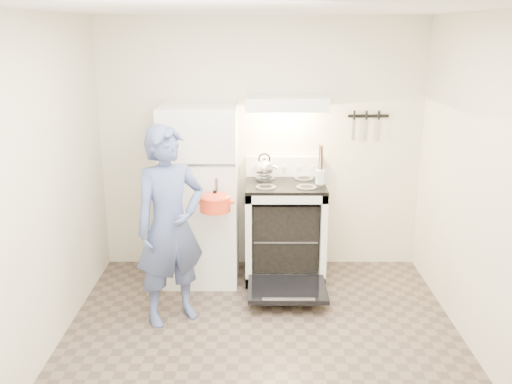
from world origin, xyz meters
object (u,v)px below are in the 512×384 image
at_px(dutch_oven, 215,204).
at_px(stove_body, 285,231).
at_px(person, 170,226).
at_px(refrigerator, 201,194).
at_px(tea_kettle, 264,167).

bearing_deg(dutch_oven, stove_body, 42.19).
bearing_deg(stove_body, person, -137.52).
distance_m(refrigerator, dutch_oven, 0.58).
xyz_separation_m(person, dutch_oven, (0.34, 0.32, 0.09)).
bearing_deg(tea_kettle, stove_body, -29.65).
bearing_deg(refrigerator, tea_kettle, 12.88).
bearing_deg(refrigerator, person, -100.89).
relative_size(refrigerator, dutch_oven, 5.05).
distance_m(stove_body, person, 1.38).
bearing_deg(tea_kettle, person, -127.57).
xyz_separation_m(stove_body, tea_kettle, (-0.20, 0.11, 0.62)).
xyz_separation_m(refrigerator, tea_kettle, (0.61, 0.14, 0.23)).
height_order(person, dutch_oven, person).
height_order(refrigerator, dutch_oven, refrigerator).
bearing_deg(refrigerator, stove_body, 1.77).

